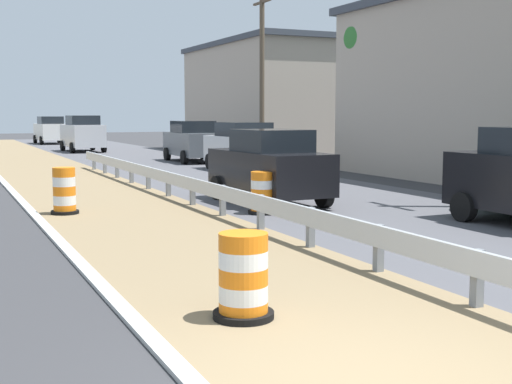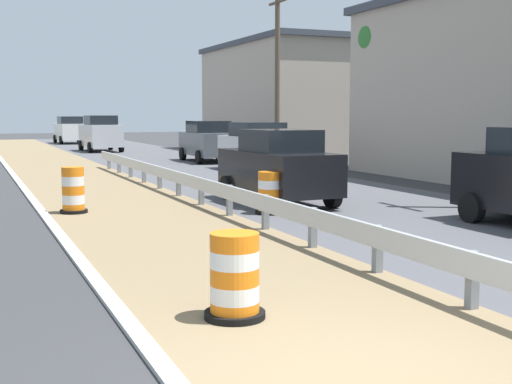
{
  "view_description": "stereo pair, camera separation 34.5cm",
  "coord_description": "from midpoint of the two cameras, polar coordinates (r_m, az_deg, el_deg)",
  "views": [
    {
      "loc": [
        -3.16,
        -4.63,
        2.31
      ],
      "look_at": [
        1.28,
        4.99,
        1.09
      ],
      "focal_mm": 47.98,
      "sensor_mm": 36.0,
      "label": 1
    },
    {
      "loc": [
        -2.85,
        -4.77,
        2.31
      ],
      "look_at": [
        1.28,
        4.99,
        1.09
      ],
      "focal_mm": 47.98,
      "sensor_mm": 36.0,
      "label": 2
    }
  ],
  "objects": [
    {
      "name": "car_distant_a",
      "position": [
        33.15,
        -5.5,
        4.23
      ],
      "size": [
        2.2,
        4.38,
        1.96
      ],
      "rotation": [
        0.0,
        0.0,
        -1.6
      ],
      "color": "#4C5156",
      "rests_on": "ground"
    },
    {
      "name": "median_dirt_strip",
      "position": [
        6.46,
        13.63,
        -14.57
      ],
      "size": [
        3.98,
        120.0,
        0.01
      ],
      "primitive_type": "cube",
      "color": "#7F6B4C",
      "rests_on": "ground"
    },
    {
      "name": "car_mid_far_lane",
      "position": [
        27.78,
        -1.27,
        3.81
      ],
      "size": [
        2.26,
        4.34,
        1.96
      ],
      "rotation": [
        0.0,
        0.0,
        -1.54
      ],
      "color": "silver",
      "rests_on": "ground"
    },
    {
      "name": "car_trailing_far_lane",
      "position": [
        43.13,
        -14.49,
        4.74
      ],
      "size": [
        2.2,
        4.39,
        2.2
      ],
      "rotation": [
        0.0,
        0.0,
        1.6
      ],
      "color": "silver",
      "rests_on": "ground"
    },
    {
      "name": "utility_pole_mid",
      "position": [
        33.37,
        0.2,
        9.8
      ],
      "size": [
        0.24,
        1.8,
        8.08
      ],
      "color": "brown",
      "rests_on": "ground"
    },
    {
      "name": "traffic_barrel_mid",
      "position": [
        16.44,
        -16.26,
        -0.08
      ],
      "size": [
        0.64,
        0.64,
        1.08
      ],
      "color": "orange",
      "rests_on": "ground"
    },
    {
      "name": "tree_roadside",
      "position": [
        28.85,
        11.43,
        12.27
      ],
      "size": [
        4.69,
        4.69,
        7.38
      ],
      "color": "brown",
      "rests_on": "ground"
    },
    {
      "name": "car_lead_near_lane",
      "position": [
        17.59,
        0.54,
        2.13
      ],
      "size": [
        2.01,
        4.09,
        1.91
      ],
      "rotation": [
        0.0,
        0.0,
        1.6
      ],
      "color": "black",
      "rests_on": "ground"
    },
    {
      "name": "car_lead_far_lane",
      "position": [
        55.07,
        -16.95,
        4.96
      ],
      "size": [
        2.16,
        4.55,
        2.09
      ],
      "rotation": [
        0.0,
        0.0,
        1.6
      ],
      "color": "silver",
      "rests_on": "ground"
    },
    {
      "name": "traffic_barrel_close",
      "position": [
        15.81,
        -0.1,
        -0.25
      ],
      "size": [
        0.66,
        0.66,
        0.98
      ],
      "color": "orange",
      "rests_on": "ground"
    },
    {
      "name": "roadside_shop_far",
      "position": [
        42.06,
        1.08,
        7.89
      ],
      "size": [
        7.21,
        12.9,
        6.56
      ],
      "color": "#AD9E8E",
      "rests_on": "ground"
    },
    {
      "name": "traffic_barrel_nearest",
      "position": [
        7.78,
        -2.34,
        -7.37
      ],
      "size": [
        0.7,
        0.7,
        0.98
      ],
      "color": "orange",
      "rests_on": "ground"
    }
  ]
}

